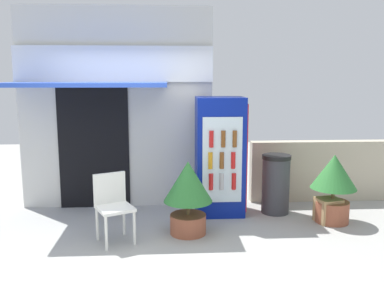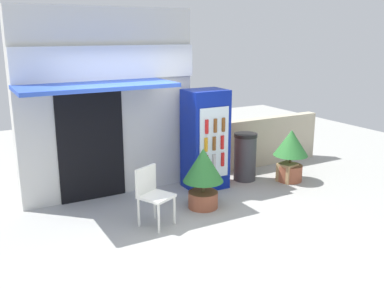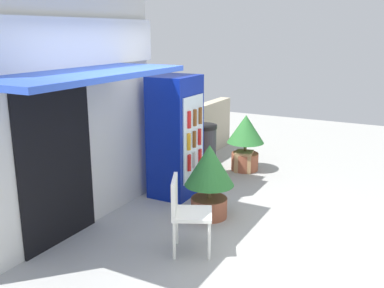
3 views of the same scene
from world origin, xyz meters
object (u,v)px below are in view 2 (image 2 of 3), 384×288
at_px(drink_cooler, 206,140).
at_px(trash_bin, 245,157).
at_px(cardboard_box, 287,172).
at_px(potted_plant_curbside, 291,150).
at_px(plastic_chair, 152,192).
at_px(potted_plant_near_shop, 203,172).

relative_size(drink_cooler, trash_bin, 1.97).
bearing_deg(cardboard_box, potted_plant_curbside, 7.88).
distance_m(plastic_chair, trash_bin, 2.55).
distance_m(potted_plant_curbside, cardboard_box, 0.43).
relative_size(trash_bin, cardboard_box, 2.56).
xyz_separation_m(potted_plant_near_shop, cardboard_box, (2.04, 0.31, -0.42)).
height_order(plastic_chair, potted_plant_near_shop, potted_plant_near_shop).
relative_size(drink_cooler, potted_plant_curbside, 1.80).
xyz_separation_m(plastic_chair, potted_plant_near_shop, (0.97, 0.17, 0.09)).
distance_m(potted_plant_near_shop, cardboard_box, 2.11).
bearing_deg(trash_bin, cardboard_box, -35.97).
relative_size(potted_plant_near_shop, potted_plant_curbside, 0.99).
relative_size(drink_cooler, potted_plant_near_shop, 1.81).
distance_m(potted_plant_curbside, trash_bin, 0.86).
bearing_deg(cardboard_box, drink_cooler, 161.84).
relative_size(potted_plant_curbside, trash_bin, 1.09).
bearing_deg(potted_plant_near_shop, trash_bin, 29.46).
height_order(drink_cooler, cardboard_box, drink_cooler).
distance_m(potted_plant_near_shop, trash_bin, 1.60).
relative_size(plastic_chair, trash_bin, 0.95).
height_order(potted_plant_curbside, trash_bin, potted_plant_curbside).
bearing_deg(potted_plant_near_shop, plastic_chair, -169.78).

